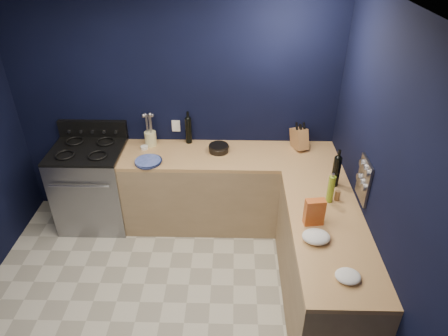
{
  "coord_description": "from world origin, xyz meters",
  "views": [
    {
      "loc": [
        0.63,
        -2.29,
        3.07
      ],
      "look_at": [
        0.55,
        1.0,
        1.0
      ],
      "focal_mm": 32.45,
      "sensor_mm": 36.0,
      "label": 1
    }
  ],
  "objects_px": {
    "knife_block": "(299,139)",
    "crouton_bag": "(314,212)",
    "plate_stack": "(148,162)",
    "utensil_crock": "(151,139)",
    "gas_range": "(94,187)"
  },
  "relations": [
    {
      "from": "knife_block",
      "to": "crouton_bag",
      "type": "height_order",
      "value": "knife_block"
    },
    {
      "from": "plate_stack",
      "to": "utensil_crock",
      "type": "bearing_deg",
      "value": 95.27
    },
    {
      "from": "knife_block",
      "to": "plate_stack",
      "type": "bearing_deg",
      "value": 172.23
    },
    {
      "from": "gas_range",
      "to": "utensil_crock",
      "type": "height_order",
      "value": "utensil_crock"
    },
    {
      "from": "crouton_bag",
      "to": "knife_block",
      "type": "bearing_deg",
      "value": 80.55
    },
    {
      "from": "knife_block",
      "to": "crouton_bag",
      "type": "xyz_separation_m",
      "value": [
        -0.05,
        -1.28,
        0.01
      ]
    },
    {
      "from": "plate_stack",
      "to": "gas_range",
      "type": "bearing_deg",
      "value": 165.24
    },
    {
      "from": "utensil_crock",
      "to": "knife_block",
      "type": "height_order",
      "value": "knife_block"
    },
    {
      "from": "gas_range",
      "to": "plate_stack",
      "type": "distance_m",
      "value": 0.85
    },
    {
      "from": "plate_stack",
      "to": "crouton_bag",
      "type": "distance_m",
      "value": 1.8
    },
    {
      "from": "gas_range",
      "to": "plate_stack",
      "type": "relative_size",
      "value": 3.46
    },
    {
      "from": "utensil_crock",
      "to": "crouton_bag",
      "type": "xyz_separation_m",
      "value": [
        1.57,
        -1.3,
        0.04
      ]
    },
    {
      "from": "gas_range",
      "to": "knife_block",
      "type": "xyz_separation_m",
      "value": [
        2.28,
        0.18,
        0.55
      ]
    },
    {
      "from": "plate_stack",
      "to": "knife_block",
      "type": "xyz_separation_m",
      "value": [
        1.59,
        0.36,
        0.09
      ]
    },
    {
      "from": "gas_range",
      "to": "crouton_bag",
      "type": "bearing_deg",
      "value": -26.27
    }
  ]
}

